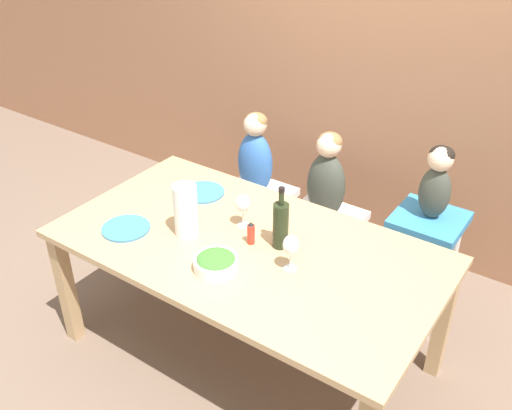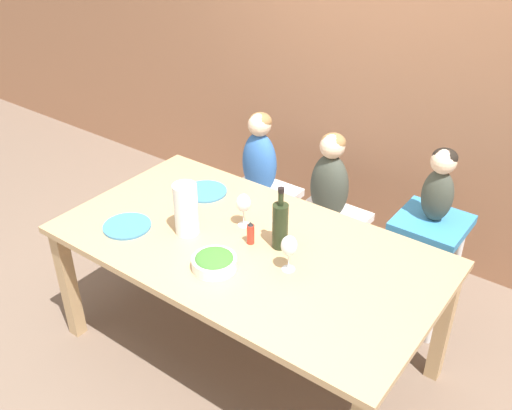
# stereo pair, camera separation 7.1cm
# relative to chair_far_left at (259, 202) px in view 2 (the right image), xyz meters

# --- Properties ---
(ground_plane) EXTENTS (14.00, 14.00, 0.00)m
(ground_plane) POSITION_rel_chair_far_left_xyz_m (0.51, -0.80, -0.40)
(ground_plane) COLOR #705B4C
(wall_back) EXTENTS (10.00, 0.06, 2.70)m
(wall_back) POSITION_rel_chair_far_left_xyz_m (0.51, 0.64, 0.95)
(wall_back) COLOR #9E6B4C
(wall_back) RESTS_ON ground_plane
(dining_table) EXTENTS (1.87, 1.02, 0.73)m
(dining_table) POSITION_rel_chair_far_left_xyz_m (0.51, -0.80, 0.25)
(dining_table) COLOR tan
(dining_table) RESTS_ON ground_plane
(chair_far_left) EXTENTS (0.43, 0.42, 0.47)m
(chair_far_left) POSITION_rel_chair_far_left_xyz_m (0.00, 0.00, 0.00)
(chair_far_left) COLOR silver
(chair_far_left) RESTS_ON ground_plane
(chair_far_center) EXTENTS (0.43, 0.42, 0.47)m
(chair_far_center) POSITION_rel_chair_far_left_xyz_m (0.51, 0.00, 0.00)
(chair_far_center) COLOR silver
(chair_far_center) RESTS_ON ground_plane
(chair_right_highchair) EXTENTS (0.36, 0.36, 0.69)m
(chair_right_highchair) POSITION_rel_chair_far_left_xyz_m (1.13, 0.00, 0.15)
(chair_right_highchair) COLOR silver
(chair_right_highchair) RESTS_ON ground_plane
(person_child_left) EXTENTS (0.24, 0.17, 0.55)m
(person_child_left) POSITION_rel_chair_far_left_xyz_m (0.00, 0.00, 0.34)
(person_child_left) COLOR #3366B2
(person_child_left) RESTS_ON chair_far_left
(person_child_center) EXTENTS (0.24, 0.17, 0.55)m
(person_child_center) POSITION_rel_chair_far_left_xyz_m (0.51, 0.00, 0.34)
(person_child_center) COLOR #3D4238
(person_child_center) RESTS_ON chair_far_center
(person_baby_right) EXTENTS (0.17, 0.13, 0.41)m
(person_baby_right) POSITION_rel_chair_far_left_xyz_m (1.13, 0.00, 0.52)
(person_baby_right) COLOR #3D4238
(person_baby_right) RESTS_ON chair_right_highchair
(wine_bottle) EXTENTS (0.08, 0.08, 0.32)m
(wine_bottle) POSITION_rel_chair_far_left_xyz_m (0.65, -0.72, 0.46)
(wine_bottle) COLOR #232D19
(wine_bottle) RESTS_ON dining_table
(paper_towel_roll) EXTENTS (0.12, 0.12, 0.27)m
(paper_towel_roll) POSITION_rel_chair_far_left_xyz_m (0.21, -0.89, 0.47)
(paper_towel_roll) COLOR white
(paper_towel_roll) RESTS_ON dining_table
(wine_glass_near) EXTENTS (0.07, 0.07, 0.18)m
(wine_glass_near) POSITION_rel_chair_far_left_xyz_m (0.78, -0.85, 0.46)
(wine_glass_near) COLOR white
(wine_glass_near) RESTS_ON dining_table
(wine_glass_far) EXTENTS (0.07, 0.07, 0.18)m
(wine_glass_far) POSITION_rel_chair_far_left_xyz_m (0.40, -0.68, 0.46)
(wine_glass_far) COLOR white
(wine_glass_far) RESTS_ON dining_table
(salad_bowl_large) EXTENTS (0.21, 0.21, 0.07)m
(salad_bowl_large) POSITION_rel_chair_far_left_xyz_m (0.50, -1.04, 0.37)
(salad_bowl_large) COLOR white
(salad_bowl_large) RESTS_ON dining_table
(dinner_plate_front_left) EXTENTS (0.24, 0.24, 0.01)m
(dinner_plate_front_left) POSITION_rel_chair_far_left_xyz_m (-0.07, -1.04, 0.34)
(dinner_plate_front_left) COLOR teal
(dinner_plate_front_left) RESTS_ON dining_table
(dinner_plate_back_left) EXTENTS (0.24, 0.24, 0.01)m
(dinner_plate_back_left) POSITION_rel_chair_far_left_xyz_m (0.02, -0.54, 0.34)
(dinner_plate_back_left) COLOR teal
(dinner_plate_back_left) RESTS_ON dining_table
(condiment_bottle_hot_sauce) EXTENTS (0.04, 0.04, 0.12)m
(condiment_bottle_hot_sauce) POSITION_rel_chair_far_left_xyz_m (0.52, -0.78, 0.39)
(condiment_bottle_hot_sauce) COLOR red
(condiment_bottle_hot_sauce) RESTS_ON dining_table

